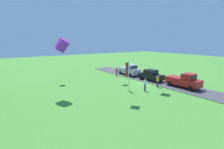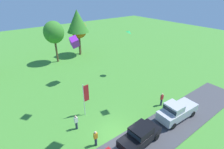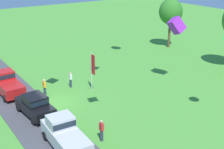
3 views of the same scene
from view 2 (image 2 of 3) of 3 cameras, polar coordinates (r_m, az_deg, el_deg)
name	(u,v)px [view 2 (image 2 of 3)]	position (r m, az deg, el deg)	size (l,w,h in m)	color
ground_plane	(116,135)	(18.66, 1.43, -19.04)	(120.00, 120.00, 0.00)	#478E33
car_sedan_near_entrance	(140,135)	(17.40, 9.20, -18.81)	(4.52, 2.22, 1.84)	black
car_pickup_mid_row	(176,111)	(20.98, 20.30, -11.03)	(5.09, 2.24, 2.14)	#B7B7BC
person_beside_suv	(76,122)	(19.02, -11.62, -15.01)	(0.36, 0.24, 1.71)	#2D334C
person_watching_sky	(162,99)	(22.76, 15.91, -7.80)	(0.36, 0.24, 1.71)	#2D334C
person_on_lawn	(96,138)	(17.19, -5.37, -20.02)	(0.36, 0.24, 1.71)	#2D334C
tree_far_right	(54,32)	(35.09, -18.47, 12.89)	(3.76, 3.76, 7.94)	brown
tree_left_of_center	(77,21)	(37.78, -11.24, 16.72)	(4.49, 4.49, 9.48)	brown
tree_lone_near	(79,30)	(38.94, -10.81, 14.22)	(3.44, 3.44, 7.26)	brown
flag_banner	(85,96)	(19.77, -8.67, -6.81)	(0.71, 0.08, 4.04)	silver
kite_box_low_drifter	(74,42)	(26.17, -12.17, 10.34)	(1.06, 1.06, 1.48)	purple
kite_delta_mid_center	(129,32)	(28.25, 5.55, 13.74)	(0.96, 0.96, 0.36)	green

